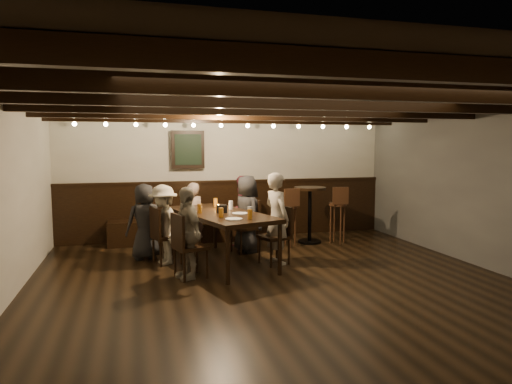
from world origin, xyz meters
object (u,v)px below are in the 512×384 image
object	(u,v)px
person_bench_left	(145,221)
person_bench_right	(241,211)
person_left_near	(164,225)
person_right_near	(247,214)
person_left_far	(187,233)
chair_left_far	(190,258)
chair_left_near	(166,246)
dining_table	(220,217)
person_right_far	(277,218)
high_top_table	(310,206)
chair_right_far	(275,246)
bar_stool_left	(288,225)
bar_stool_right	(338,222)
chair_right_near	(246,236)
person_bench_centre	(192,217)

from	to	relation	value
person_bench_left	person_bench_right	world-z (taller)	person_bench_right
person_left_near	person_right_near	bearing A→B (deg)	90.00
person_bench_right	person_left_far	xyz separation A→B (m)	(-1.19, -1.77, -0.01)
person_bench_right	chair_left_far	bearing A→B (deg)	39.82
chair_left_near	chair_left_far	bearing A→B (deg)	-0.03
dining_table	person_right_far	distance (m)	0.88
person_right_far	high_top_table	size ratio (longest dim) A/B	1.35
chair_left_far	person_right_near	size ratio (longest dim) A/B	0.69
chair_left_far	chair_right_far	world-z (taller)	chair_left_far
person_right_near	bar_stool_left	bearing A→B (deg)	-93.61
bar_stool_right	chair_right_far	bearing A→B (deg)	-136.61
person_bench_right	person_right_far	distance (m)	1.36
person_bench_right	person_right_far	bearing A→B (deg)	83.66
chair_left_near	bar_stool_right	size ratio (longest dim) A/B	0.83
chair_right_far	bar_stool_left	world-z (taller)	bar_stool_left
person_left_far	chair_right_near	bearing A→B (deg)	121.49
person_right_near	person_left_near	bearing A→B (deg)	90.00
person_right_near	high_top_table	world-z (taller)	person_right_near
person_bench_left	high_top_table	world-z (taller)	person_bench_left
person_left_far	person_right_near	size ratio (longest dim) A/B	0.96
person_bench_right	bar_stool_right	bearing A→B (deg)	155.75
person_bench_right	person_left_far	bearing A→B (deg)	39.29
person_right_far	bar_stool_right	xyz separation A→B (m)	(1.55, 1.10, -0.31)
person_bench_centre	high_top_table	world-z (taller)	person_bench_centre
person_bench_left	person_right_near	distance (m)	1.71
dining_table	person_right_far	bearing A→B (deg)	-30.96
high_top_table	bar_stool_left	distance (m)	0.62
chair_left_far	person_right_near	distance (m)	1.77
person_bench_right	bar_stool_right	size ratio (longest dim) A/B	1.20
person_bench_centre	person_left_near	xyz separation A→B (m)	(-0.54, -0.79, 0.02)
person_bench_centre	high_top_table	distance (m)	2.21
bar_stool_right	person_right_far	bearing A→B (deg)	-136.32
high_top_table	person_right_near	bearing A→B (deg)	-163.13
person_left_near	chair_left_near	bearing A→B (deg)	90.00
person_left_far	bar_stool_left	size ratio (longest dim) A/B	1.19
chair_left_near	person_left_far	bearing A→B (deg)	-1.99
dining_table	chair_left_near	distance (m)	0.97
person_right_far	dining_table	bearing A→B (deg)	59.04
chair_left_near	high_top_table	world-z (taller)	high_top_table
person_right_far	bar_stool_left	size ratio (longest dim) A/B	1.33
person_left_far	bar_stool_left	bearing A→B (deg)	109.96
person_bench_centre	person_left_far	bearing A→B (deg)	63.43
chair_right_far	person_bench_centre	size ratio (longest dim) A/B	0.75
person_bench_left	person_left_near	size ratio (longest dim) A/B	0.99
person_right_far	chair_left_far	bearing A→B (deg)	90.00
chair_right_far	bar_stool_right	xyz separation A→B (m)	(1.58, 1.11, 0.13)
chair_left_near	chair_right_far	world-z (taller)	chair_right_far
chair_right_far	chair_left_far	bearing A→B (deg)	90.00
person_right_near	person_bench_right	bearing A→B (deg)	-18.43
chair_left_far	chair_right_near	distance (m)	1.70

